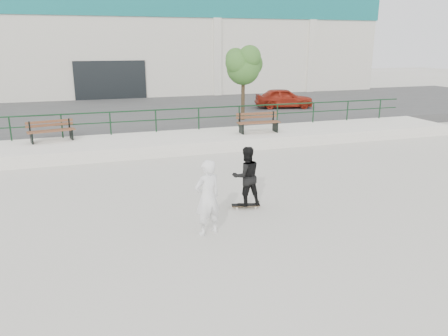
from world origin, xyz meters
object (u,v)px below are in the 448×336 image
object	(u,v)px
tree	(244,64)
red_car	(284,98)
standing_skater	(246,176)
seated_skater	(208,198)
skateboard	(246,205)
bench_right	(258,123)
bench_left	(51,131)

from	to	relation	value
tree	red_car	xyz separation A→B (m)	(3.93, 3.30, -2.24)
standing_skater	seated_skater	world-z (taller)	seated_skater
skateboard	seated_skater	world-z (taller)	seated_skater
skateboard	red_car	bearing A→B (deg)	73.67
skateboard	seated_skater	xyz separation A→B (m)	(-1.47, -1.32, 0.84)
tree	standing_skater	xyz separation A→B (m)	(-3.97, -10.83, -2.44)
bench_right	red_car	bearing A→B (deg)	58.45
red_car	seated_skater	xyz separation A→B (m)	(-9.38, -15.46, -0.19)
seated_skater	red_car	bearing A→B (deg)	-137.00
bench_left	skateboard	bearing A→B (deg)	-69.40
tree	red_car	distance (m)	5.61
bench_left	tree	bearing A→B (deg)	2.70
skateboard	standing_skater	size ratio (longest dim) A/B	0.49
bench_left	standing_skater	bearing A→B (deg)	-69.40
bench_left	tree	world-z (taller)	tree
bench_left	red_car	bearing A→B (deg)	11.45
skateboard	seated_skater	distance (m)	2.15
tree	standing_skater	bearing A→B (deg)	-110.16
skateboard	standing_skater	bearing A→B (deg)	12.89
tree	skateboard	size ratio (longest dim) A/B	4.73
bench_right	red_car	xyz separation A→B (m)	(4.49, 6.70, 0.16)
red_car	skateboard	xyz separation A→B (m)	(-7.91, -14.13, -1.03)
bench_right	tree	bearing A→B (deg)	82.94
standing_skater	seated_skater	bearing A→B (deg)	41.39
bench_left	bench_right	size ratio (longest dim) A/B	0.98
red_car	standing_skater	xyz separation A→B (m)	(-7.91, -14.13, -0.19)
seated_skater	bench_left	bearing A→B (deg)	-83.92
red_car	bench_right	bearing A→B (deg)	160.82
red_car	seated_skater	world-z (taller)	seated_skater
seated_skater	skateboard	bearing A→B (deg)	-153.82
bench_right	tree	xyz separation A→B (m)	(0.56, 3.40, 2.41)
bench_right	seated_skater	world-z (taller)	seated_skater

